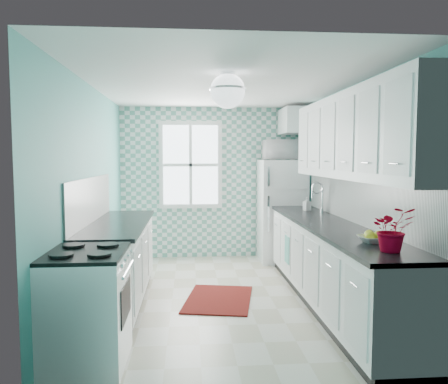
{
  "coord_description": "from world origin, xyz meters",
  "views": [
    {
      "loc": [
        -0.38,
        -5.09,
        1.68
      ],
      "look_at": [
        0.05,
        0.25,
        1.25
      ],
      "focal_mm": 35.0,
      "sensor_mm": 36.0,
      "label": 1
    }
  ],
  "objects": [
    {
      "name": "floor",
      "position": [
        0.0,
        0.0,
        -0.01
      ],
      "size": [
        3.0,
        4.4,
        0.02
      ],
      "primitive_type": "cube",
      "color": "beige",
      "rests_on": "ground"
    },
    {
      "name": "ceiling",
      "position": [
        0.0,
        0.0,
        2.51
      ],
      "size": [
        3.0,
        4.4,
        0.02
      ],
      "primitive_type": "cube",
      "color": "white",
      "rests_on": "wall_back"
    },
    {
      "name": "wall_back",
      "position": [
        0.0,
        2.21,
        1.25
      ],
      "size": [
        3.0,
        0.02,
        2.5
      ],
      "primitive_type": "cube",
      "color": "#55AFA8",
      "rests_on": "floor"
    },
    {
      "name": "wall_front",
      "position": [
        0.0,
        -2.21,
        1.25
      ],
      "size": [
        3.0,
        0.02,
        2.5
      ],
      "primitive_type": "cube",
      "color": "#55AFA8",
      "rests_on": "floor"
    },
    {
      "name": "wall_left",
      "position": [
        -1.51,
        0.0,
        1.25
      ],
      "size": [
        0.02,
        4.4,
        2.5
      ],
      "primitive_type": "cube",
      "color": "#55AFA8",
      "rests_on": "floor"
    },
    {
      "name": "wall_right",
      "position": [
        1.51,
        0.0,
        1.25
      ],
      "size": [
        0.02,
        4.4,
        2.5
      ],
      "primitive_type": "cube",
      "color": "#55AFA8",
      "rests_on": "floor"
    },
    {
      "name": "accent_wall",
      "position": [
        0.0,
        2.19,
        1.25
      ],
      "size": [
        3.0,
        0.01,
        2.5
      ],
      "primitive_type": "cube",
      "color": "#60A392",
      "rests_on": "wall_back"
    },
    {
      "name": "window",
      "position": [
        -0.35,
        2.16,
        1.55
      ],
      "size": [
        1.04,
        0.05,
        1.44
      ],
      "color": "white",
      "rests_on": "wall_back"
    },
    {
      "name": "backsplash_right",
      "position": [
        1.49,
        -0.4,
        1.2
      ],
      "size": [
        0.02,
        3.6,
        0.51
      ],
      "primitive_type": "cube",
      "color": "white",
      "rests_on": "wall_right"
    },
    {
      "name": "backsplash_left",
      "position": [
        -1.49,
        -0.07,
        1.2
      ],
      "size": [
        0.02,
        2.15,
        0.51
      ],
      "primitive_type": "cube",
      "color": "white",
      "rests_on": "wall_left"
    },
    {
      "name": "upper_cabinets_right",
      "position": [
        1.33,
        -0.6,
        1.9
      ],
      "size": [
        0.33,
        3.2,
        0.9
      ],
      "primitive_type": "cube",
      "color": "white",
      "rests_on": "wall_right"
    },
    {
      "name": "upper_cabinet_fridge",
      "position": [
        1.3,
        1.83,
        2.25
      ],
      "size": [
        0.4,
        0.74,
        0.4
      ],
      "primitive_type": "cube",
      "color": "white",
      "rests_on": "wall_right"
    },
    {
      "name": "ceiling_light",
      "position": [
        0.0,
        -0.8,
        2.32
      ],
      "size": [
        0.34,
        0.34,
        0.35
      ],
      "color": "silver",
      "rests_on": "ceiling"
    },
    {
      "name": "base_cabinets_right",
      "position": [
        1.2,
        -0.4,
        0.45
      ],
      "size": [
        0.6,
        3.6,
        0.9
      ],
      "primitive_type": "cube",
      "color": "white",
      "rests_on": "floor"
    },
    {
      "name": "countertop_right",
      "position": [
        1.19,
        -0.4,
        0.92
      ],
      "size": [
        0.63,
        3.6,
        0.04
      ],
      "primitive_type": "cube",
      "color": "black",
      "rests_on": "base_cabinets_right"
    },
    {
      "name": "base_cabinets_left",
      "position": [
        -1.2,
        -0.07,
        0.45
      ],
      "size": [
        0.6,
        2.15,
        0.9
      ],
      "primitive_type": "cube",
      "color": "white",
      "rests_on": "floor"
    },
    {
      "name": "countertop_left",
      "position": [
        -1.19,
        -0.07,
        0.92
      ],
      "size": [
        0.63,
        2.15,
        0.04
      ],
      "primitive_type": "cube",
      "color": "black",
      "rests_on": "base_cabinets_left"
    },
    {
      "name": "fridge",
      "position": [
        1.11,
        1.79,
        0.82
      ],
      "size": [
        0.71,
        0.71,
        1.63
      ],
      "rotation": [
        0.0,
        0.0,
        0.02
      ],
      "color": "white",
      "rests_on": "floor"
    },
    {
      "name": "stove",
      "position": [
        -1.2,
        -1.6,
        0.48
      ],
      "size": [
        0.61,
        0.76,
        0.92
      ],
      "rotation": [
        0.0,
        0.0,
        -0.04
      ],
      "color": "silver",
      "rests_on": "floor"
    },
    {
      "name": "sink",
      "position": [
        1.2,
        0.59,
        0.93
      ],
      "size": [
        0.56,
        0.47,
        0.53
      ],
      "rotation": [
        0.0,
        0.0,
        -0.01
      ],
      "color": "silver",
      "rests_on": "countertop_right"
    },
    {
      "name": "rug",
      "position": [
        -0.04,
        -0.08,
        0.01
      ],
      "size": [
        0.93,
        1.18,
        0.02
      ],
      "primitive_type": "cube",
      "rotation": [
        0.0,
        0.0,
        -0.19
      ],
      "color": "maroon",
      "rests_on": "floor"
    },
    {
      "name": "dish_towel",
      "position": [
        0.89,
        0.41,
        0.48
      ],
      "size": [
        0.11,
        0.22,
        0.35
      ],
      "primitive_type": "cube",
      "rotation": [
        0.0,
        0.0,
        0.39
      ],
      "color": "#5BBFB7",
      "rests_on": "base_cabinets_right"
    },
    {
      "name": "fruit_bowl",
      "position": [
        1.2,
        -1.48,
        0.97
      ],
      "size": [
        0.26,
        0.26,
        0.06
      ],
      "primitive_type": "imported",
      "rotation": [
        0.0,
        0.0,
        0.09
      ],
      "color": "white",
      "rests_on": "countertop_right"
    },
    {
      "name": "potted_plant",
      "position": [
        1.2,
        -1.84,
        1.12
      ],
      "size": [
        0.35,
        0.31,
        0.36
      ],
      "primitive_type": "imported",
      "rotation": [
        0.0,
        0.0,
        -0.12
      ],
      "color": "#9F0322",
      "rests_on": "countertop_right"
    },
    {
      "name": "soap_bottle",
      "position": [
        1.25,
        0.8,
        1.04
      ],
      "size": [
        0.11,
        0.11,
        0.19
      ],
      "primitive_type": "imported",
      "rotation": [
        0.0,
        0.0,
        0.33
      ],
      "color": "#A3B8CD",
      "rests_on": "countertop_right"
    },
    {
      "name": "microwave",
      "position": [
        1.11,
        1.79,
        1.79
      ],
      "size": [
        0.59,
        0.41,
        0.32
      ],
      "primitive_type": "imported",
      "rotation": [
        0.0,
        0.0,
        3.18
      ],
      "color": "white",
      "rests_on": "fridge"
    }
  ]
}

